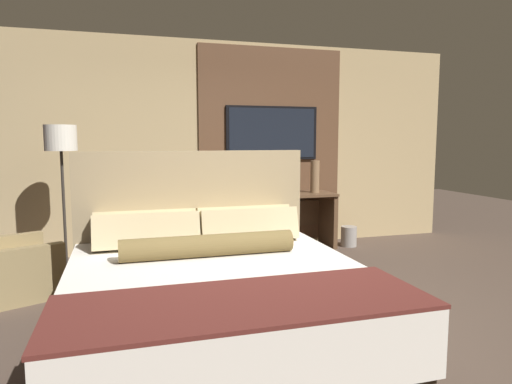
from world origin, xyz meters
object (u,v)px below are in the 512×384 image
object	(u,v)px
armchair_by_window	(10,270)
vase_short	(284,185)
tv	(272,133)
vase_tall	(315,177)
desk	(277,212)
bed	(215,296)
desk_chair	(271,218)
book	(242,194)
waste_bin	(349,236)
floor_lamp	(61,150)

from	to	relation	value
armchair_by_window	vase_short	size ratio (longest dim) A/B	4.98
tv	vase_tall	size ratio (longest dim) A/B	2.98
desk	armchair_by_window	xyz separation A→B (m)	(-3.08, -1.11, -0.25)
bed	desk_chair	size ratio (longest dim) A/B	2.50
tv	book	world-z (taller)	tv
vase_short	book	size ratio (longest dim) A/B	0.84
tv	vase_short	world-z (taller)	tv
bed	armchair_by_window	xyz separation A→B (m)	(-1.67, 1.57, -0.11)
desk_chair	waste_bin	world-z (taller)	desk_chair
desk_chair	vase_short	xyz separation A→B (m)	(0.39, 0.60, 0.33)
floor_lamp	waste_bin	size ratio (longest dim) A/B	5.89
tv	waste_bin	world-z (taller)	tv
bed	book	size ratio (longest dim) A/B	9.28
tv	armchair_by_window	size ratio (longest dim) A/B	1.31
tv	vase_short	xyz separation A→B (m)	(0.12, -0.19, -0.72)
tv	vase_short	size ratio (longest dim) A/B	6.51
bed	desk	xyz separation A→B (m)	(1.41, 2.69, 0.14)
book	vase_short	bearing A→B (deg)	6.84
desk	vase_tall	distance (m)	0.71
book	bed	bearing A→B (deg)	-108.63
bed	floor_lamp	distance (m)	2.76
vase_short	waste_bin	size ratio (longest dim) A/B	0.72
vase_short	book	distance (m)	0.64
desk_chair	book	xyz separation A→B (m)	(-0.23, 0.53, 0.24)
bed	vase_tall	world-z (taller)	bed
bed	desk_chair	bearing A→B (deg)	62.04
floor_lamp	vase_short	world-z (taller)	floor_lamp
desk	floor_lamp	distance (m)	2.82
tv	floor_lamp	world-z (taller)	tv
desk_chair	floor_lamp	size ratio (longest dim) A/B	0.54
vase_short	book	world-z (taller)	vase_short
desk_chair	vase_short	bearing A→B (deg)	59.60
desk	bed	bearing A→B (deg)	-117.62
floor_lamp	vase_short	size ratio (longest dim) A/B	8.17
tv	vase_tall	distance (m)	0.85
floor_lamp	armchair_by_window	bearing A→B (deg)	-122.48
bed	waste_bin	bearing A→B (deg)	46.26
desk	waste_bin	world-z (taller)	desk
desk	tv	world-z (taller)	tv
desk	tv	bearing A→B (deg)	90.00
waste_bin	book	bearing A→B (deg)	175.20
desk_chair	vase_tall	xyz separation A→B (m)	(0.81, 0.51, 0.45)
waste_bin	armchair_by_window	bearing A→B (deg)	-166.92
tv	floor_lamp	distance (m)	2.74
desk	waste_bin	distance (m)	1.08
vase_short	desk_chair	bearing A→B (deg)	-123.24
tv	vase_tall	xyz separation A→B (m)	(0.53, -0.28, -0.60)
bed	floor_lamp	world-z (taller)	floor_lamp
tv	vase_short	bearing A→B (deg)	-59.25
tv	armchair_by_window	xyz separation A→B (m)	(-3.08, -1.35, -1.33)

